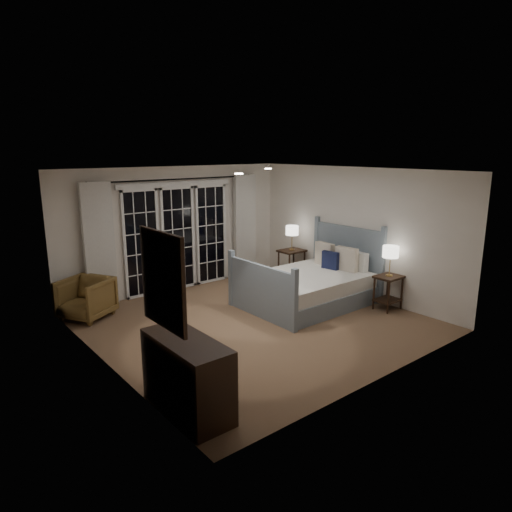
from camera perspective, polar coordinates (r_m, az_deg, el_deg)
floor at (r=7.72m, az=-0.21°, el=-8.26°), size 5.00×5.00×0.00m
ceiling at (r=7.19m, az=-0.23°, el=10.61°), size 5.00×5.00×0.00m
wall_left at (r=6.14m, az=-18.69°, el=-2.38°), size 0.02×5.00×2.50m
wall_right at (r=9.10m, az=12.13°, el=2.95°), size 0.02×5.00×2.50m
wall_back at (r=9.39m, az=-9.87°, el=3.37°), size 5.00×0.02×2.50m
wall_front at (r=5.69m, az=15.84°, el=-3.40°), size 5.00×0.02×2.50m
french_doors at (r=9.39m, az=-9.71°, el=2.37°), size 2.50×0.04×2.20m
curtain_rod at (r=9.19m, az=-9.80°, el=9.44°), size 3.50×0.03×0.03m
curtain_left at (r=8.63m, az=-19.01°, el=1.29°), size 0.55×0.10×2.25m
curtain_right at (r=10.21m, az=-1.41°, el=3.78°), size 0.55×0.10×2.25m
downlight_a at (r=8.16m, az=1.52°, el=10.85°), size 0.12×0.12×0.01m
downlight_b at (r=6.51m, az=-2.16°, el=10.23°), size 0.12×0.12×0.01m
bed at (r=8.59m, az=6.68°, el=-3.72°), size 2.31×1.66×1.35m
nightstand_left at (r=8.53m, az=16.20°, el=-3.78°), size 0.48×0.38×0.62m
nightstand_right at (r=9.96m, az=4.47°, el=-0.56°), size 0.54×0.43×0.70m
lamp_left at (r=8.37m, az=16.48°, el=0.46°), size 0.28×0.28×0.54m
lamp_right at (r=9.82m, az=4.53°, el=3.17°), size 0.27×0.27×0.53m
armchair at (r=8.31m, az=-20.50°, el=-4.98°), size 1.04×1.04×0.70m
dresser at (r=5.19m, az=-8.59°, el=-14.57°), size 0.51×1.19×0.84m
mirror at (r=4.66m, az=-11.56°, el=-2.98°), size 0.05×0.85×1.00m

